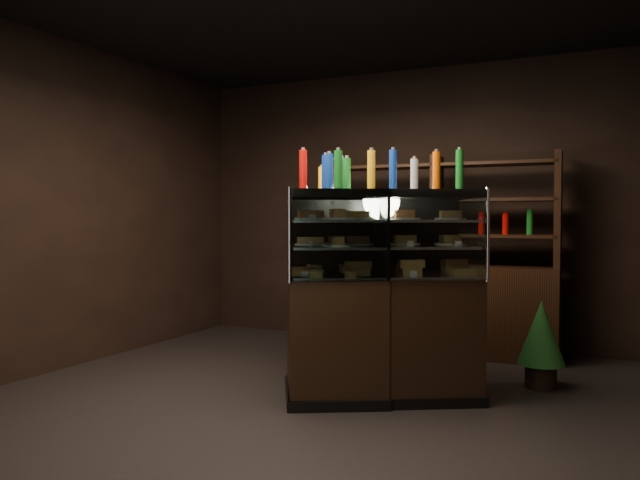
% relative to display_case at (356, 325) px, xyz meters
% --- Properties ---
extents(ground, '(5.00, 5.00, 0.00)m').
position_rel_display_case_xyz_m(ground, '(-0.18, -0.42, -0.53)').
color(ground, black).
rests_on(ground, ground).
extents(room_shell, '(5.02, 5.02, 3.01)m').
position_rel_display_case_xyz_m(room_shell, '(-0.18, -0.42, 1.41)').
color(room_shell, black).
rests_on(room_shell, ground).
extents(display_case, '(1.95, 1.63, 1.59)m').
position_rel_display_case_xyz_m(display_case, '(0.00, 0.00, 0.00)').
color(display_case, black).
rests_on(display_case, ground).
extents(food_display, '(1.50, 1.25, 0.48)m').
position_rel_display_case_xyz_m(food_display, '(-0.00, -0.00, 0.69)').
color(food_display, '#BC6F43').
rests_on(food_display, display_case).
extents(bottles_top, '(1.33, 1.11, 0.30)m').
position_rel_display_case_xyz_m(bottles_top, '(0.00, 0.00, 1.20)').
color(bottles_top, black).
rests_on(bottles_top, display_case).
extents(potted_conifer, '(0.37, 0.37, 0.80)m').
position_rel_display_case_xyz_m(potted_conifer, '(1.33, 0.73, -0.07)').
color(potted_conifer, black).
rests_on(potted_conifer, ground).
extents(back_shelving, '(2.37, 0.50, 2.00)m').
position_rel_display_case_xyz_m(back_shelving, '(0.23, 1.63, 0.08)').
color(back_shelving, black).
rests_on(back_shelving, ground).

